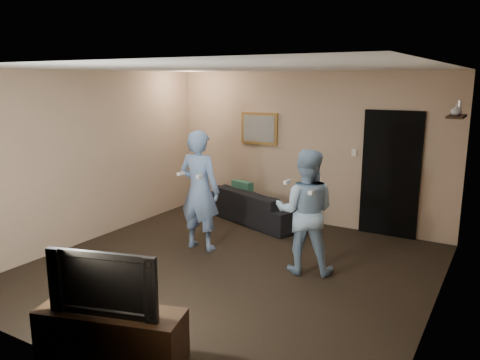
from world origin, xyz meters
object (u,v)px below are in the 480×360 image
Objects in this scene: tv_console at (111,335)px; wii_player_left at (199,190)px; sofa at (257,205)px; television at (108,280)px; wii_player_right at (305,212)px.

tv_console is 0.74× the size of wii_player_left.
television reaches higher than sofa.
wii_player_left reaches higher than tv_console.
sofa reaches higher than tv_console.
wii_player_right is at bearing 59.46° from television.
sofa is at bearing 85.15° from tv_console.
tv_console is 0.52m from television.
sofa is 4.47m from television.
wii_player_right is (0.68, 2.73, 0.56)m from tv_console.
sofa is at bearing 134.48° from wii_player_right.
sofa is 1.11× the size of wii_player_left.
wii_player_left reaches higher than wii_player_right.
television is 0.57× the size of wii_player_left.
television is (0.91, -4.35, 0.49)m from sofa.
sofa is 1.72m from wii_player_left.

